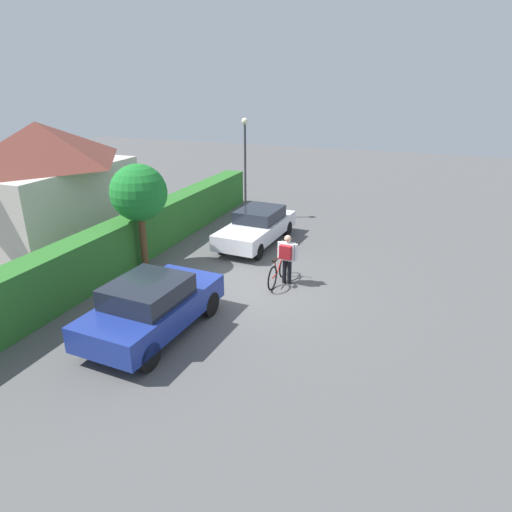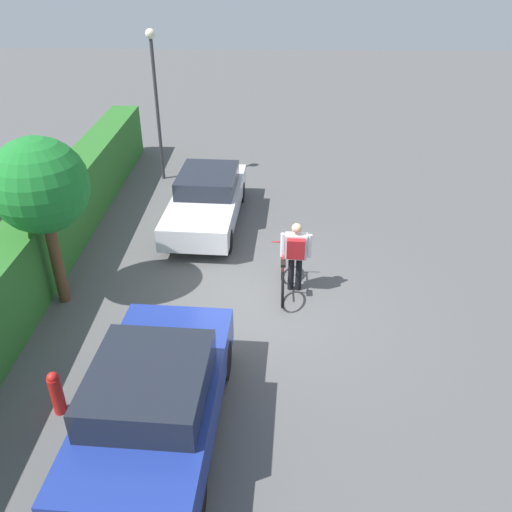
{
  "view_description": "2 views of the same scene",
  "coord_description": "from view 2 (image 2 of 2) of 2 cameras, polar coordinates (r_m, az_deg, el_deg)",
  "views": [
    {
      "loc": [
        -11.64,
        -4.59,
        5.92
      ],
      "look_at": [
        0.4,
        0.07,
        0.84
      ],
      "focal_mm": 31.59,
      "sensor_mm": 36.0,
      "label": 1
    },
    {
      "loc": [
        -8.95,
        -0.31,
        6.46
      ],
      "look_at": [
        0.7,
        -0.06,
        0.73
      ],
      "focal_mm": 37.36,
      "sensor_mm": 36.0,
      "label": 2
    }
  ],
  "objects": [
    {
      "name": "parked_car_near",
      "position": [
        8.08,
        -10.85,
        -14.83
      ],
      "size": [
        4.04,
        2.04,
        1.46
      ],
      "color": "navy",
      "rests_on": "ground"
    },
    {
      "name": "parked_car_far",
      "position": [
        13.99,
        -5.29,
        6.14
      ],
      "size": [
        4.34,
        1.89,
        1.31
      ],
      "color": "silver",
      "rests_on": "ground"
    },
    {
      "name": "hedge_row",
      "position": [
        11.68,
        -23.73,
        -1.15
      ],
      "size": [
        18.34,
        0.9,
        1.61
      ],
      "primitive_type": "cube",
      "color": "#2C6E28",
      "rests_on": "ground"
    },
    {
      "name": "tree_kerbside",
      "position": [
        10.67,
        -22.11,
        6.89
      ],
      "size": [
        1.81,
        1.81,
        3.48
      ],
      "color": "brown",
      "rests_on": "ground"
    },
    {
      "name": "fire_hydrant",
      "position": [
        9.09,
        -20.59,
        -13.49
      ],
      "size": [
        0.2,
        0.2,
        0.81
      ],
      "color": "red",
      "rests_on": "ground"
    },
    {
      "name": "person_rider",
      "position": [
        10.99,
        4.28,
        0.48
      ],
      "size": [
        0.37,
        0.64,
        1.58
      ],
      "color": "black",
      "rests_on": "ground"
    },
    {
      "name": "bicycle",
      "position": [
        11.21,
        2.87,
        -2.03
      ],
      "size": [
        1.77,
        0.5,
        0.93
      ],
      "color": "black",
      "rests_on": "ground"
    },
    {
      "name": "ground_plane",
      "position": [
        11.04,
        -0.41,
        -5.12
      ],
      "size": [
        60.0,
        60.0,
        0.0
      ],
      "primitive_type": "plane",
      "color": "#555555"
    },
    {
      "name": "street_lamp",
      "position": [
        16.38,
        -10.74,
        17.38
      ],
      "size": [
        0.28,
        0.28,
        4.4
      ],
      "color": "#38383D",
      "rests_on": "ground"
    }
  ]
}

